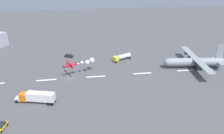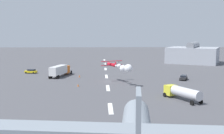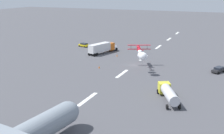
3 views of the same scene
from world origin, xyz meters
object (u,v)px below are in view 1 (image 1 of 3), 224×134
airport_staff_sedan (69,56)px  traffic_cone_near (47,90)px  cargo_transport_plane (193,61)px  fuel_tanker_truck (122,57)px  traffic_cone_far (91,86)px  semi_truck_orange (37,97)px  stunt_biplane_red (84,62)px  followme_car_yellow (1,126)px

airport_staff_sedan → traffic_cone_near: airport_staff_sedan is taller
cargo_transport_plane → traffic_cone_near: cargo_transport_plane is taller
fuel_tanker_truck → traffic_cone_far: size_ratio=12.97×
cargo_transport_plane → semi_truck_orange: bearing=-164.7°
cargo_transport_plane → fuel_tanker_truck: size_ratio=3.24×
airport_staff_sedan → traffic_cone_far: bearing=-73.8°
airport_staff_sedan → cargo_transport_plane: bearing=-21.8°
airport_staff_sedan → traffic_cone_far: (9.34, -32.10, -0.44)m
stunt_biplane_red → traffic_cone_near: stunt_biplane_red is taller
semi_truck_orange → airport_staff_sedan: bearing=77.5°
stunt_biplane_red → followme_car_yellow: stunt_biplane_red is taller
semi_truck_orange → traffic_cone_far: (18.13, 7.56, -1.73)m
fuel_tanker_truck → airport_staff_sedan: bearing=162.1°
stunt_biplane_red → semi_truck_orange: size_ratio=0.99×
followme_car_yellow → traffic_cone_far: size_ratio=6.10×
fuel_tanker_truck → semi_truck_orange: bearing=-137.8°
semi_truck_orange → traffic_cone_near: bearing=71.1°
followme_car_yellow → airport_staff_sedan: (16.34, 51.45, 0.00)m
cargo_transport_plane → traffic_cone_near: bearing=-170.0°
cargo_transport_plane → stunt_biplane_red: cargo_transport_plane is taller
cargo_transport_plane → semi_truck_orange: cargo_transport_plane is taller
traffic_cone_far → followme_car_yellow: bearing=-143.0°
followme_car_yellow → fuel_tanker_truck: bearing=45.7°
fuel_tanker_truck → airport_staff_sedan: fuel_tanker_truck is taller
stunt_biplane_red → fuel_tanker_truck: bearing=32.6°
cargo_transport_plane → traffic_cone_far: (-45.91, -10.01, -2.82)m
traffic_cone_near → traffic_cone_far: same height
semi_truck_orange → fuel_tanker_truck: 46.65m
cargo_transport_plane → followme_car_yellow: 77.41m
cargo_transport_plane → followme_car_yellow: cargo_transport_plane is taller
airport_staff_sedan → traffic_cone_near: size_ratio=6.54×
stunt_biplane_red → semi_truck_orange: 25.68m
fuel_tanker_truck → followme_car_yellow: (-42.11, -43.11, -0.94)m
fuel_tanker_truck → stunt_biplane_red: bearing=-147.4°
semi_truck_orange → followme_car_yellow: 14.06m
semi_truck_orange → traffic_cone_far: bearing=22.6°
stunt_biplane_red → traffic_cone_near: 19.66m
semi_truck_orange → fuel_tanker_truck: bearing=42.2°
followme_car_yellow → traffic_cone_near: (9.83, 18.45, -0.44)m
cargo_transport_plane → fuel_tanker_truck: 32.56m
fuel_tanker_truck → cargo_transport_plane: bearing=-25.0°
stunt_biplane_red → airport_staff_sedan: bearing=110.5°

